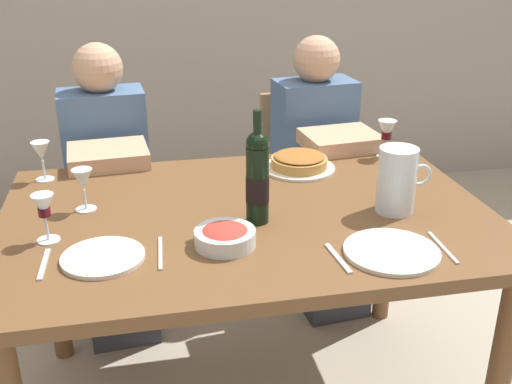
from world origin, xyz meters
TOP-DOWN VIEW (x-y plane):
  - dining_table at (0.00, 0.00)m, footprint 1.50×1.00m
  - wine_bottle at (0.02, -0.07)m, footprint 0.07×0.07m
  - water_pitcher at (0.45, -0.08)m, footprint 0.17×0.12m
  - baked_tart at (0.25, 0.32)m, footprint 0.26×0.26m
  - salad_bowl at (-0.10, -0.20)m, footprint 0.17×0.17m
  - wine_glass_left_diner at (-0.49, 0.11)m, footprint 0.06×0.06m
  - wine_glass_right_diner at (-0.64, 0.40)m, footprint 0.06×0.06m
  - wine_glass_centre at (-0.58, -0.08)m, footprint 0.06×0.06m
  - wine_glass_spare at (0.61, 0.39)m, footprint 0.07×0.07m
  - dinner_plate_left_setting at (-0.43, -0.21)m, footprint 0.22×0.22m
  - dinner_plate_right_setting at (0.33, -0.34)m, footprint 0.26×0.26m
  - fork_left_setting at (-0.58, -0.21)m, footprint 0.02×0.16m
  - knife_left_setting at (-0.28, -0.21)m, footprint 0.02×0.18m
  - knife_right_setting at (0.48, -0.34)m, footprint 0.02×0.18m
  - spoon_right_setting at (0.18, -0.34)m, footprint 0.03×0.16m
  - chair_left at (-0.46, 0.92)m, footprint 0.43×0.43m
  - diner_left at (-0.44, 0.69)m, footprint 0.36×0.52m
  - chair_right at (0.44, 0.92)m, footprint 0.44×0.44m
  - diner_right at (0.46, 0.68)m, footprint 0.37×0.53m

SIDE VIEW (x-z plane):
  - chair_left at x=-0.46m, z-range 0.06..0.93m
  - chair_right at x=0.44m, z-range 0.06..0.93m
  - diner_left at x=-0.44m, z-range 0.04..1.20m
  - diner_right at x=0.46m, z-range 0.04..1.20m
  - dining_table at x=0.00m, z-range 0.29..1.05m
  - fork_left_setting at x=-0.58m, z-range 0.76..0.76m
  - knife_left_setting at x=-0.28m, z-range 0.76..0.76m
  - knife_right_setting at x=0.48m, z-range 0.76..0.76m
  - spoon_right_setting at x=0.18m, z-range 0.76..0.76m
  - dinner_plate_left_setting at x=-0.43m, z-range 0.76..0.77m
  - dinner_plate_right_setting at x=0.33m, z-range 0.76..0.77m
  - baked_tart at x=0.25m, z-range 0.76..0.82m
  - salad_bowl at x=-0.10m, z-range 0.76..0.82m
  - water_pitcher at x=0.45m, z-range 0.75..0.95m
  - wine_glass_left_diner at x=-0.49m, z-range 0.79..0.92m
  - wine_glass_centre at x=-0.58m, z-range 0.79..0.93m
  - wine_glass_spare at x=0.61m, z-range 0.79..0.93m
  - wine_glass_right_diner at x=-0.64m, z-range 0.79..0.93m
  - wine_bottle at x=0.02m, z-range 0.73..1.07m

